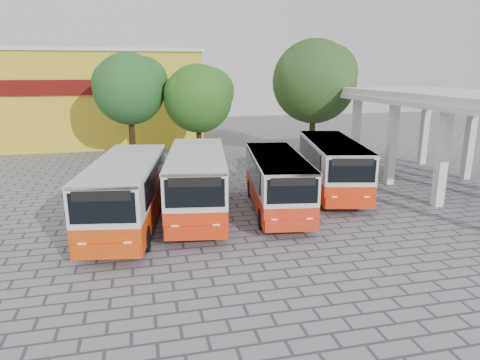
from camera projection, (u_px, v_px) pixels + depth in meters
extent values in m
plane|color=gray|center=(302.00, 232.00, 17.88)|extent=(90.00, 90.00, 0.00)
cube|color=silver|center=(356.00, 132.00, 28.88)|extent=(0.45, 0.45, 5.00)
cube|color=silver|center=(425.00, 129.00, 30.06)|extent=(0.45, 0.45, 5.00)
cube|color=silver|center=(464.00, 96.00, 22.67)|extent=(6.60, 15.60, 0.40)
cube|color=silver|center=(463.00, 103.00, 22.76)|extent=(6.80, 15.80, 0.30)
cube|color=gold|center=(86.00, 99.00, 38.94)|extent=(20.00, 10.00, 8.00)
cube|color=#590C0A|center=(77.00, 87.00, 33.84)|extent=(20.00, 0.20, 1.20)
cube|color=silver|center=(82.00, 51.00, 37.90)|extent=(20.40, 10.40, 0.30)
cube|color=#C73A06|center=(128.00, 207.00, 18.15)|extent=(3.68, 8.31, 1.05)
cube|color=silver|center=(126.00, 178.00, 17.84)|extent=(3.68, 8.31, 1.47)
cube|color=silver|center=(125.00, 163.00, 17.67)|extent=(3.73, 8.32, 0.12)
cube|color=black|center=(95.00, 180.00, 17.56)|extent=(1.13, 6.54, 1.05)
cube|color=black|center=(156.00, 176.00, 18.10)|extent=(1.13, 6.54, 1.05)
cube|color=black|center=(123.00, 207.00, 14.03)|extent=(2.14, 0.40, 1.05)
cube|color=black|center=(122.00, 195.00, 13.92)|extent=(1.89, 0.37, 0.34)
cylinder|color=black|center=(97.00, 242.00, 15.56)|extent=(0.28, 1.00, 1.00)
cylinder|color=black|center=(157.00, 236.00, 16.04)|extent=(0.28, 1.00, 1.00)
cylinder|color=black|center=(106.00, 200.00, 20.47)|extent=(0.28, 1.00, 1.00)
cylinder|color=black|center=(152.00, 197.00, 20.95)|extent=(0.28, 1.00, 1.00)
cube|color=red|center=(198.00, 196.00, 19.79)|extent=(3.63, 8.39, 1.07)
cube|color=silver|center=(197.00, 169.00, 19.46)|extent=(3.63, 8.39, 1.49)
cube|color=silver|center=(197.00, 154.00, 19.29)|extent=(3.68, 8.40, 0.12)
cube|color=black|center=(169.00, 170.00, 19.19)|extent=(1.06, 6.63, 1.07)
cube|color=black|center=(224.00, 167.00, 19.73)|extent=(1.06, 6.63, 1.07)
cube|color=black|center=(212.00, 193.00, 15.62)|extent=(2.16, 0.38, 1.07)
cube|color=black|center=(212.00, 181.00, 15.51)|extent=(1.92, 0.35, 0.35)
cylinder|color=black|center=(180.00, 225.00, 17.16)|extent=(0.28, 1.01, 1.01)
cylinder|color=black|center=(233.00, 221.00, 17.64)|extent=(0.28, 1.01, 1.01)
cylinder|color=black|center=(170.00, 190.00, 22.13)|extent=(0.28, 1.01, 1.01)
cylinder|color=black|center=(212.00, 188.00, 22.62)|extent=(0.28, 1.01, 1.01)
cube|color=red|center=(277.00, 194.00, 20.36)|extent=(3.33, 7.66, 0.97)
cube|color=silver|center=(277.00, 170.00, 20.07)|extent=(3.33, 7.66, 1.36)
cube|color=silver|center=(277.00, 157.00, 19.91)|extent=(3.37, 7.67, 0.11)
cube|color=black|center=(254.00, 171.00, 19.81)|extent=(0.99, 6.04, 0.97)
cube|color=black|center=(300.00, 168.00, 20.31)|extent=(0.99, 6.04, 0.97)
cube|color=black|center=(307.00, 191.00, 16.55)|extent=(1.97, 0.35, 0.97)
cube|color=black|center=(307.00, 181.00, 16.46)|extent=(1.75, 0.33, 0.31)
cylinder|color=black|center=(271.00, 220.00, 17.96)|extent=(0.26, 0.93, 0.93)
cylinder|color=black|center=(316.00, 216.00, 18.41)|extent=(0.26, 0.93, 0.93)
cylinder|color=black|center=(244.00, 189.00, 22.50)|extent=(0.26, 0.93, 0.93)
cylinder|color=black|center=(280.00, 187.00, 22.94)|extent=(0.26, 0.93, 0.93)
cube|color=red|center=(331.00, 177.00, 23.31)|extent=(4.04, 8.25, 1.04)
cube|color=silver|center=(333.00, 154.00, 23.00)|extent=(4.04, 8.25, 1.46)
cube|color=silver|center=(333.00, 142.00, 22.83)|extent=(4.09, 8.26, 0.12)
cube|color=black|center=(312.00, 155.00, 22.73)|extent=(1.47, 6.39, 1.04)
cube|color=black|center=(353.00, 153.00, 23.27)|extent=(1.47, 6.39, 1.04)
cube|color=black|center=(371.00, 171.00, 19.25)|extent=(2.09, 0.51, 1.04)
cube|color=black|center=(371.00, 162.00, 19.14)|extent=(1.85, 0.47, 0.34)
cylinder|color=black|center=(333.00, 199.00, 20.75)|extent=(0.28, 0.99, 0.99)
cylinder|color=black|center=(373.00, 196.00, 21.23)|extent=(0.28, 0.99, 0.99)
cylinder|color=black|center=(296.00, 174.00, 25.60)|extent=(0.28, 0.99, 0.99)
cylinder|color=black|center=(329.00, 172.00, 26.08)|extent=(0.28, 0.99, 0.99)
cylinder|color=black|center=(132.00, 138.00, 30.49)|extent=(0.41, 0.41, 3.72)
sphere|color=#1C531B|center=(129.00, 89.00, 29.63)|extent=(4.95, 4.95, 4.95)
sphere|color=#1C531B|center=(143.00, 81.00, 30.01)|extent=(3.47, 3.47, 3.47)
sphere|color=#1C531B|center=(116.00, 84.00, 29.15)|extent=(3.22, 3.22, 3.22)
cylinder|color=black|center=(199.00, 141.00, 30.49)|extent=(0.39, 0.39, 3.31)
sphere|color=#235B13|center=(198.00, 99.00, 29.74)|extent=(4.74, 4.74, 4.74)
sphere|color=#235B13|center=(211.00, 91.00, 30.12)|extent=(3.32, 3.32, 3.32)
sphere|color=#235B13|center=(186.00, 94.00, 29.28)|extent=(3.08, 3.08, 3.08)
cylinder|color=#413018|center=(312.00, 131.00, 32.38)|extent=(0.43, 0.43, 4.15)
sphere|color=#254416|center=(314.00, 81.00, 31.46)|extent=(6.14, 6.14, 6.14)
sphere|color=#254416|center=(328.00, 73.00, 31.86)|extent=(4.30, 4.30, 4.30)
sphere|color=#254416|center=(302.00, 75.00, 30.92)|extent=(3.99, 3.99, 3.99)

